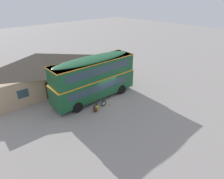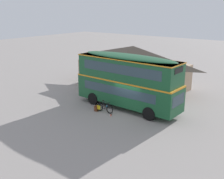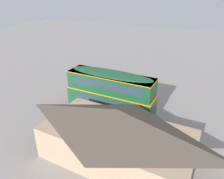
% 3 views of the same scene
% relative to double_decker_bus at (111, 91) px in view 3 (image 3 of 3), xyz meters
% --- Properties ---
extents(ground_plane, '(120.00, 120.00, 0.00)m').
position_rel_double_decker_bus_xyz_m(ground_plane, '(0.80, -1.00, -2.64)').
color(ground_plane, gray).
extents(double_decker_bus, '(9.80, 2.90, 4.79)m').
position_rel_double_decker_bus_xyz_m(double_decker_bus, '(0.00, 0.00, 0.00)').
color(double_decker_bus, black).
rests_on(double_decker_bus, ground).
extents(touring_bicycle, '(1.76, 0.49, 1.04)m').
position_rel_double_decker_bus_xyz_m(touring_bicycle, '(-1.03, -2.05, -2.27)').
color(touring_bicycle, black).
rests_on(touring_bicycle, ground).
extents(backpack_on_ground, '(0.34, 0.37, 0.52)m').
position_rel_double_decker_bus_xyz_m(backpack_on_ground, '(-1.73, -2.23, -2.37)').
color(backpack_on_ground, '#592D19').
rests_on(backpack_on_ground, ground).
extents(water_bottle_red_squeeze, '(0.08, 0.08, 0.22)m').
position_rel_double_decker_bus_xyz_m(water_bottle_red_squeeze, '(0.04, -2.44, -2.54)').
color(water_bottle_red_squeeze, '#D84C33').
rests_on(water_bottle_red_squeeze, ground).
extents(pub_building, '(12.26, 6.72, 4.59)m').
position_rel_double_decker_bus_xyz_m(pub_building, '(-3.49, 6.24, -0.29)').
color(pub_building, tan).
rests_on(pub_building, ground).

